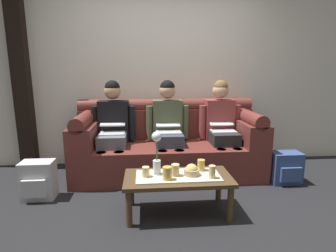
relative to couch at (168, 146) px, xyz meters
The scene contains 17 objects.
ground_plane 1.23m from the couch, 90.00° to the right, with size 14.00×14.00×0.00m, color black.
back_wall_patterned 1.20m from the couch, 90.00° to the left, with size 6.00×0.12×2.90m, color silver.
timber_pillar 2.25m from the couch, 167.99° to the left, with size 0.20×0.20×2.90m, color black.
couch is the anchor object (origin of this frame).
person_left 0.76m from the couch, behind, with size 0.56×0.67×1.22m.
person_middle 0.29m from the couch, 90.00° to the right, with size 0.56×0.67×1.22m.
person_right 0.76m from the couch, ahead, with size 0.56×0.67×1.22m.
coffee_table 1.05m from the couch, 90.00° to the right, with size 1.00×0.48×0.38m.
flower_vase 1.05m from the couch, 100.95° to the right, with size 0.09×0.09×0.41m.
snack_bowl 1.07m from the couch, 83.16° to the right, with size 0.14×0.14×0.12m.
cup_near_left 0.98m from the couch, 75.86° to the right, with size 0.07×0.07×0.11m, color gold.
cup_near_right 1.06m from the couch, 91.52° to the right, with size 0.08×0.08×0.11m, color #DBB77A.
cup_far_center 1.11m from the couch, 105.72° to the right, with size 0.07×0.07×0.09m, color #DBB77A.
cup_far_left 1.15m from the couch, 95.46° to the right, with size 0.08×0.08×0.12m, color gold.
cup_far_right 1.19m from the couch, 75.44° to the right, with size 0.06×0.06×0.12m, color #DBB77A.
backpack_left 1.57m from the couch, 156.44° to the right, with size 0.33×0.26×0.41m.
backpack_right 1.47m from the couch, 18.60° to the right, with size 0.35×0.27×0.38m.
Camera 1 is at (-0.30, -2.20, 1.33)m, focal length 28.50 mm.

